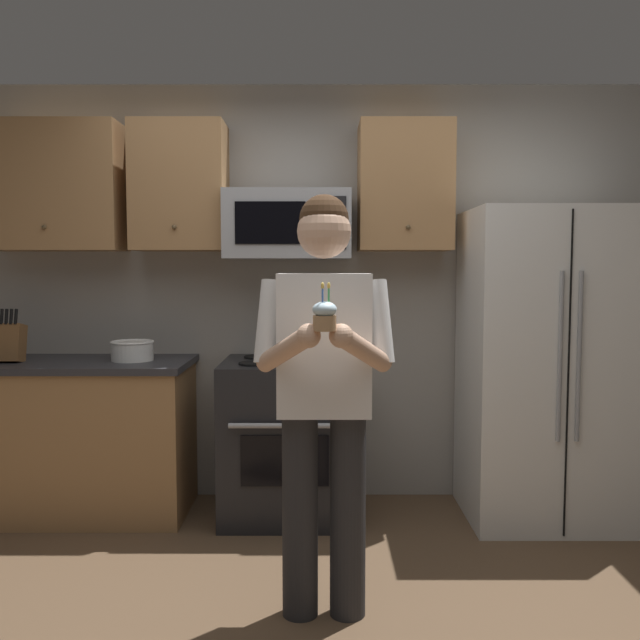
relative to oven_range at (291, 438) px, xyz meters
The scene contains 11 objects.
ground_plane 1.44m from the oven_range, 83.70° to the right, with size 6.00×6.00×0.00m, color brown.
wall_back 0.94m from the oven_range, 69.02° to the left, with size 4.40×0.10×2.60m, color gray.
oven_range is the anchor object (origin of this frame).
microwave 1.26m from the oven_range, 89.98° to the left, with size 0.74×0.41×0.40m.
refrigerator 1.56m from the oven_range, ahead, with size 0.90×0.75×1.80m.
cabinet_row_upper 1.60m from the oven_range, 163.43° to the left, with size 2.78×0.36×0.76m.
counter_left 1.30m from the oven_range, behind, with size 1.44×0.66×0.92m.
knife_block 1.72m from the oven_range, behind, with size 0.16×0.15×0.32m.
bowl_large_white 1.05m from the oven_range, behind, with size 0.25×0.25×0.12m.
person 1.30m from the oven_range, 79.91° to the right, with size 0.60×0.48×1.76m.
cupcake 1.73m from the oven_range, 82.09° to the right, with size 0.09×0.09×0.17m.
Camera 1 is at (0.04, -2.51, 1.46)m, focal length 37.38 mm.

